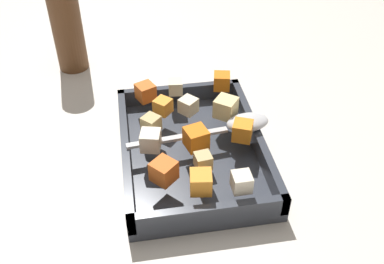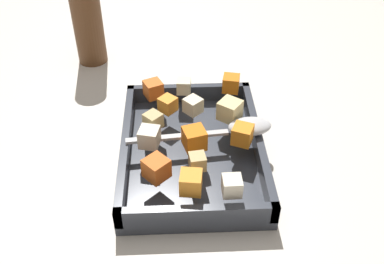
# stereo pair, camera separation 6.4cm
# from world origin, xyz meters

# --- Properties ---
(ground_plane) EXTENTS (4.00, 4.00, 0.00)m
(ground_plane) POSITION_xyz_m (0.00, 0.00, 0.00)
(ground_plane) COLOR beige
(baking_dish) EXTENTS (0.30, 0.22, 0.05)m
(baking_dish) POSITION_xyz_m (0.02, -0.01, 0.01)
(baking_dish) COLOR #333842
(baking_dish) RESTS_ON ground_plane
(carrot_chunk_under_handle) EXTENTS (0.04, 0.04, 0.03)m
(carrot_chunk_under_handle) POSITION_xyz_m (-0.00, -0.09, 0.06)
(carrot_chunk_under_handle) COLOR orange
(carrot_chunk_under_handle) RESTS_ON baking_dish
(carrot_chunk_rim_edge) EXTENTS (0.04, 0.04, 0.03)m
(carrot_chunk_rim_edge) POSITION_xyz_m (0.09, 0.02, 0.06)
(carrot_chunk_rim_edge) COLOR orange
(carrot_chunk_rim_edge) RESTS_ON baking_dish
(carrot_chunk_near_right) EXTENTS (0.04, 0.04, 0.03)m
(carrot_chunk_near_right) POSITION_xyz_m (-0.07, 0.04, 0.06)
(carrot_chunk_near_right) COLOR orange
(carrot_chunk_near_right) RESTS_ON baking_dish
(carrot_chunk_corner_nw) EXTENTS (0.04, 0.04, 0.03)m
(carrot_chunk_corner_nw) POSITION_xyz_m (0.13, 0.05, 0.06)
(carrot_chunk_corner_nw) COLOR orange
(carrot_chunk_corner_nw) RESTS_ON baking_dish
(carrot_chunk_back_center) EXTENTS (0.03, 0.03, 0.03)m
(carrot_chunk_back_center) POSITION_xyz_m (-0.10, -0.01, 0.06)
(carrot_chunk_back_center) COLOR orange
(carrot_chunk_back_center) RESTS_ON baking_dish
(carrot_chunk_front_center) EXTENTS (0.04, 0.04, 0.03)m
(carrot_chunk_front_center) POSITION_xyz_m (-0.01, -0.02, 0.06)
(carrot_chunk_front_center) COLOR orange
(carrot_chunk_front_center) RESTS_ON baking_dish
(carrot_chunk_center) EXTENTS (0.03, 0.03, 0.03)m
(carrot_chunk_center) POSITION_xyz_m (0.14, -0.09, 0.06)
(carrot_chunk_center) COLOR orange
(carrot_chunk_center) RESTS_ON baking_dish
(potato_chunk_mid_left) EXTENTS (0.03, 0.03, 0.02)m
(potato_chunk_mid_left) POSITION_xyz_m (-0.05, -0.02, 0.06)
(potato_chunk_mid_left) COLOR tan
(potato_chunk_mid_left) RESTS_ON baking_dish
(potato_chunk_corner_se) EXTENTS (0.03, 0.03, 0.02)m
(potato_chunk_corner_se) POSITION_xyz_m (0.14, -0.01, 0.06)
(potato_chunk_corner_se) COLOR beige
(potato_chunk_corner_se) RESTS_ON baking_dish
(potato_chunk_corner_ne) EXTENTS (0.04, 0.04, 0.02)m
(potato_chunk_corner_ne) POSITION_xyz_m (0.04, 0.05, 0.06)
(potato_chunk_corner_ne) COLOR tan
(potato_chunk_corner_ne) RESTS_ON baking_dish
(potato_chunk_heap_top) EXTENTS (0.04, 0.04, 0.03)m
(potato_chunk_heap_top) POSITION_xyz_m (0.08, -0.02, 0.06)
(potato_chunk_heap_top) COLOR beige
(potato_chunk_heap_top) RESTS_ON baking_dish
(potato_chunk_corner_sw) EXTENTS (0.05, 0.05, 0.03)m
(potato_chunk_corner_sw) POSITION_xyz_m (0.06, -0.08, 0.06)
(potato_chunk_corner_sw) COLOR #E0CC89
(potato_chunk_corner_sw) RESTS_ON baking_dish
(parsnip_chunk_heap_side) EXTENTS (0.03, 0.03, 0.03)m
(parsnip_chunk_heap_side) POSITION_xyz_m (-0.11, -0.06, 0.06)
(parsnip_chunk_heap_side) COLOR silver
(parsnip_chunk_heap_side) RESTS_ON baking_dish
(parsnip_chunk_far_left) EXTENTS (0.04, 0.04, 0.03)m
(parsnip_chunk_far_left) POSITION_xyz_m (-0.00, 0.05, 0.06)
(parsnip_chunk_far_left) COLOR silver
(parsnip_chunk_far_left) RESTS_ON baking_dish
(serving_spoon) EXTENTS (0.05, 0.23, 0.02)m
(serving_spoon) POSITION_xyz_m (0.02, -0.09, 0.06)
(serving_spoon) COLOR silver
(serving_spoon) RESTS_ON baking_dish
(pepper_mill) EXTENTS (0.06, 0.06, 0.23)m
(pepper_mill) POSITION_xyz_m (0.34, 0.19, 0.10)
(pepper_mill) COLOR brown
(pepper_mill) RESTS_ON ground_plane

